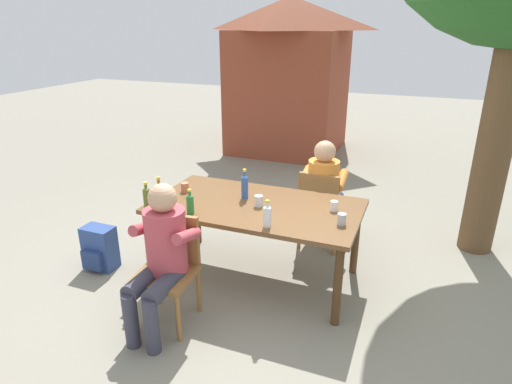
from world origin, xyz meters
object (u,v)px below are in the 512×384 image
Objects in this scene: person_in_white_shirt at (324,187)px; bottle_olive at (147,197)px; chair_near_left at (170,264)px; person_in_plaid_shirt at (161,252)px; cup_terracotta at (185,187)px; bottle_green at (190,203)px; chair_far_right at (321,205)px; bottle_amber at (160,195)px; dining_table at (256,212)px; cup_white at (334,206)px; cup_steel at (342,219)px; backpack_by_near_side at (99,249)px; bottle_blue at (245,186)px; cup_glass at (259,201)px; brick_kiosk at (289,73)px; bottle_clear at (267,215)px.

person_in_white_shirt reaches higher than bottle_olive.
chair_near_left is 0.74× the size of person_in_plaid_shirt.
person_in_plaid_shirt is at bearing -114.76° from person_in_white_shirt.
bottle_olive is at bearing -102.34° from cup_terracotta.
bottle_olive is at bearing -174.76° from bottle_green.
chair_far_right is 0.74× the size of person_in_white_shirt.
bottle_amber is at bearing -133.81° from chair_far_right.
cup_white is (0.68, 0.12, 0.12)m from dining_table.
cup_steel is at bearing -6.54° from cup_terracotta.
cup_white is 2.32m from backpack_by_near_side.
bottle_blue is 2.98× the size of cup_steel.
cup_glass is (0.19, -0.13, -0.07)m from bottle_blue.
cup_terracotta is at bearing 111.28° from chair_near_left.
bottle_amber is at bearing -88.12° from cup_terracotta.
person_in_white_shirt is 3.90× the size of bottle_amber.
bottle_green is 0.58m from bottle_blue.
backpack_by_near_side is at bearing 155.01° from person_in_plaid_shirt.
chair_far_right is 3.90× the size of bottle_green.
bottle_amber is 1.36× the size of bottle_green.
brick_kiosk reaches higher than cup_terracotta.
person_in_white_shirt reaches higher than backpack_by_near_side.
bottle_olive is 0.81× the size of bottle_amber.
cup_glass reaches higher than cup_terracotta.
backpack_by_near_side is (-0.75, -0.01, -0.67)m from bottle_amber.
cup_glass is at bearing 62.66° from person_in_plaid_shirt.
brick_kiosk is at bearing 105.61° from bottle_clear.
bottle_clear is 2.30× the size of cup_glass.
bottle_blue is 0.84m from cup_white.
dining_table is 0.87m from bottle_amber.
cup_white is 0.89× the size of cup_glass.
bottle_amber reaches higher than cup_glass.
person_in_plaid_shirt reaches higher than chair_far_right.
person_in_plaid_shirt is at bearing -104.74° from bottle_blue.
bottle_blue is 1.58m from backpack_by_near_side.
bottle_olive is 0.12m from bottle_amber.
person_in_plaid_shirt is 12.35× the size of cup_steel.
cup_glass is at bearing -36.78° from dining_table.
bottle_olive is 2.45× the size of cup_glass.
dining_table is 0.70m from cup_white.
cup_glass is (0.90, 0.40, -0.06)m from bottle_olive.
cup_white is (1.42, 0.53, -0.09)m from bottle_amber.
bottle_blue is (-0.57, -0.81, 0.22)m from person_in_white_shirt.
person_in_plaid_shirt reaches higher than cup_steel.
brick_kiosk is (-1.52, 3.64, 0.93)m from chair_far_right.
chair_far_right is at bearing 112.14° from cup_steel.
bottle_amber is at bearing 0.47° from backpack_by_near_side.
bottle_clear is at bearing 37.73° from person_in_plaid_shirt.
bottle_blue is 2.84× the size of cup_glass.
cup_white is 0.20× the size of backpack_by_near_side.
person_in_plaid_shirt reaches higher than backpack_by_near_side.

